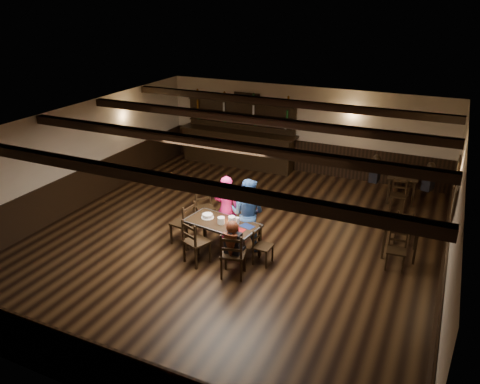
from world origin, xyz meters
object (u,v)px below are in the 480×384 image
at_px(chair_near_left, 193,239).
at_px(bar_counter, 238,143).
at_px(dining_table, 222,226).
at_px(cake, 208,216).
at_px(chair_near_right, 232,252).
at_px(woman_pink, 227,209).
at_px(man_blue, 247,214).

relative_size(chair_near_left, bar_counter, 0.25).
height_order(dining_table, cake, cake).
distance_m(chair_near_right, woman_pink, 1.57).
bearing_deg(chair_near_left, woman_pink, 81.89).
relative_size(chair_near_left, cake, 3.61).
xyz_separation_m(woman_pink, cake, (-0.22, -0.49, -0.00)).
height_order(woman_pink, man_blue, man_blue).
xyz_separation_m(chair_near_left, woman_pink, (0.17, 1.21, 0.21)).
distance_m(man_blue, cake, 0.88).
height_order(dining_table, woman_pink, woman_pink).
bearing_deg(chair_near_right, man_blue, 100.94).
bearing_deg(bar_counter, woman_pink, -67.91).
height_order(dining_table, man_blue, man_blue).
relative_size(chair_near_right, bar_counter, 0.25).
distance_m(cake, bar_counter, 5.60).
height_order(cake, bar_counter, bar_counter).
height_order(chair_near_left, man_blue, man_blue).
xyz_separation_m(chair_near_right, woman_pink, (-0.79, 1.34, 0.21)).
distance_m(chair_near_right, man_blue, 1.34).
relative_size(woman_pink, man_blue, 0.97).
relative_size(chair_near_left, woman_pink, 0.63).
xyz_separation_m(chair_near_left, man_blue, (0.71, 1.15, 0.23)).
bearing_deg(chair_near_right, dining_table, 128.08).
relative_size(chair_near_left, chair_near_right, 1.00).
bearing_deg(man_blue, bar_counter, -64.34).
bearing_deg(dining_table, chair_near_right, -51.92).
xyz_separation_m(chair_near_left, cake, (-0.05, 0.71, 0.21)).
bearing_deg(woman_pink, dining_table, 99.82).
height_order(chair_near_left, woman_pink, woman_pink).
xyz_separation_m(chair_near_left, chair_near_right, (0.96, -0.14, -0.00)).
bearing_deg(chair_near_right, chair_near_left, 171.87).
height_order(chair_near_left, cake, chair_near_left).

